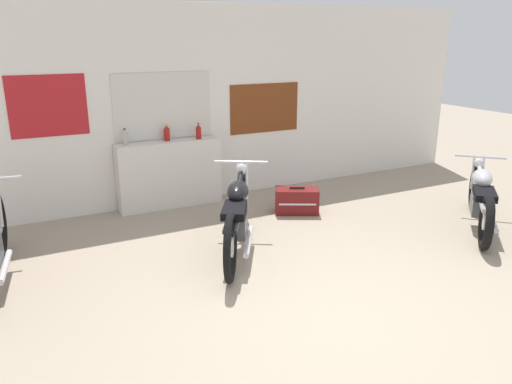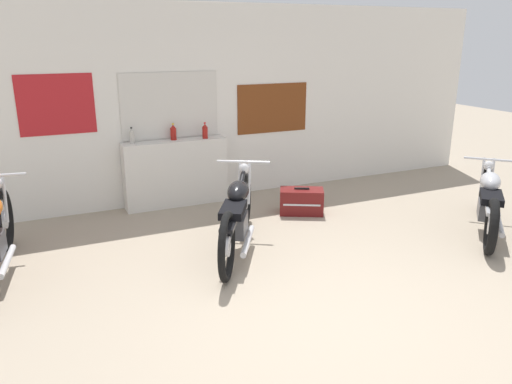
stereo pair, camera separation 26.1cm
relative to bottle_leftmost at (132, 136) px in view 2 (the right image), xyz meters
The scene contains 9 objects.
ground_plane 3.80m from the bottle_leftmost, 75.25° to the right, with size 24.00×24.00×0.00m, color gray.
wall_back 1.00m from the bottle_leftmost, ahead, with size 10.00×0.07×2.80m.
sill_counter 0.82m from the bottle_leftmost, ahead, with size 1.47×0.28×0.95m.
bottle_leftmost is the anchor object (origin of this frame).
bottle_left_center 0.58m from the bottle_leftmost, ahead, with size 0.08×0.08×0.23m.
bottle_center 1.02m from the bottle_leftmost, ahead, with size 0.08×0.08×0.23m.
motorcycle_silver 4.68m from the bottle_leftmost, 34.56° to the right, with size 1.57×1.55×0.81m.
motorcycle_black 2.14m from the bottle_leftmost, 68.22° to the right, with size 1.15×1.89×0.92m.
hard_case_darkred 2.47m from the bottle_leftmost, 28.28° to the right, with size 0.67×0.56×0.37m.
Camera 2 is at (-2.14, -3.23, 2.34)m, focal length 35.00 mm.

